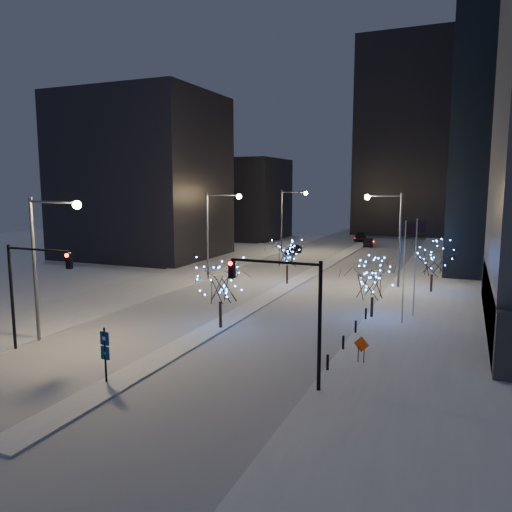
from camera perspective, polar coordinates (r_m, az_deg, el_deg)
The scene contains 25 objects.
ground at distance 30.84m, azimuth -13.03°, elevation -12.63°, with size 160.00×160.00×0.00m, color silver.
road at distance 61.68m, azimuth 6.29°, elevation -2.02°, with size 20.00×130.00×0.02m, color #A1A5AF.
median at distance 56.96m, azimuth 4.86°, elevation -2.78°, with size 2.00×80.00×0.15m, color silver.
east_sidewalk at distance 44.62m, azimuth 19.47°, elevation -6.29°, with size 10.00×90.00×0.15m, color silver.
west_sidewalk at distance 54.36m, azimuth -12.73°, elevation -3.48°, with size 8.00×90.00×0.15m, color silver.
filler_west_near at distance 77.71m, azimuth -12.89°, elevation 8.79°, with size 22.00×18.00×24.00m, color black.
filler_west_far at distance 102.78m, azimuth -2.07°, elevation 6.54°, with size 18.00×16.00×16.00m, color black.
horizon_block at distance 116.24m, azimuth 17.63°, elevation 12.77°, with size 24.00×14.00×42.00m, color black.
street_lamp_w_near at distance 36.54m, azimuth -22.96°, elevation 0.69°, with size 4.40×0.56×10.00m.
street_lamp_w_mid at distance 56.78m, azimuth -4.64°, elevation 3.73°, with size 4.40×0.56×10.00m.
street_lamp_w_far at distance 79.76m, azimuth 3.67°, elevation 5.00°, with size 4.40×0.56×10.00m.
street_lamp_east at distance 53.90m, azimuth 15.21°, elevation 3.19°, with size 3.90×0.56×10.00m.
traffic_signal_west at distance 35.08m, azimuth -24.57°, elevation -2.57°, with size 5.26×0.43×7.00m.
traffic_signal_east at distance 26.30m, azimuth 4.04°, elevation -5.21°, with size 5.26×0.43×7.00m.
flagpoles at distance 41.13m, azimuth 17.28°, elevation -0.66°, with size 1.35×2.60×8.00m.
bollards at distance 35.47m, azimuth 10.67°, elevation -8.76°, with size 0.16×12.16×0.90m.
car_near at distance 78.92m, azimuth 4.31°, elevation 0.78°, with size 1.83×4.55×1.55m, color black.
car_mid at distance 90.66m, azimuth 12.70°, elevation 1.55°, with size 1.61×4.61×1.52m, color black.
car_far at distance 99.02m, azimuth 11.81°, elevation 2.11°, with size 2.11×5.19×1.51m, color black.
holiday_tree_median_near at distance 37.35m, azimuth -4.13°, elevation -3.07°, with size 4.97×4.97×5.19m.
holiday_tree_median_far at distance 54.05m, azimuth 3.59°, elevation 0.31°, with size 4.16×4.16×4.96m.
holiday_tree_plaza_near at distance 41.44m, azimuth 13.20°, elevation -2.62°, with size 4.36×4.36×4.89m.
holiday_tree_plaza_far at distance 52.88m, azimuth 19.53°, elevation -0.31°, with size 5.40×5.40×5.27m.
wayfinding_sign at distance 28.69m, azimuth -16.87°, elevation -10.21°, with size 0.57×0.12×3.20m.
construction_sign at distance 31.25m, azimuth 11.95°, elevation -10.11°, with size 0.98×0.26×1.64m.
Camera 1 is at (17.11, -23.26, 10.81)m, focal length 35.00 mm.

